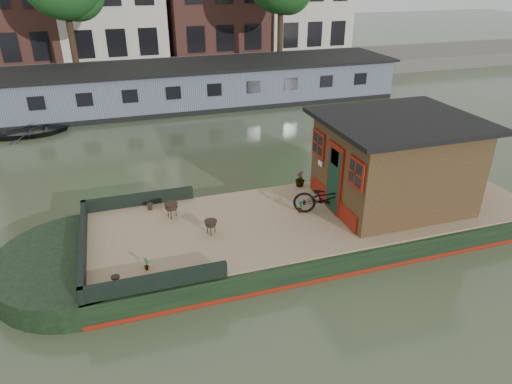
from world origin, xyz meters
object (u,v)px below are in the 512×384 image
object	(u,v)px
cabin	(394,161)
brazier_rear	(172,210)
brazier_front	(211,227)
potted_plant_a	(300,206)
dinghy	(34,128)
bicycle	(327,198)

from	to	relation	value
cabin	brazier_rear	world-z (taller)	cabin
cabin	brazier_front	distance (m)	5.24
potted_plant_a	dinghy	bearing A→B (deg)	124.99
bicycle	potted_plant_a	distance (m)	0.75
cabin	potted_plant_a	xyz separation A→B (m)	(-2.62, 0.19, -1.05)
brazier_front	brazier_rear	xyz separation A→B (m)	(-0.80, 1.13, 0.02)
cabin	potted_plant_a	distance (m)	2.83
cabin	brazier_rear	xyz separation A→B (m)	(-5.92, 0.98, -1.02)
cabin	bicycle	size ratio (longest dim) A/B	2.28
bicycle	brazier_rear	size ratio (longest dim) A/B	4.32
potted_plant_a	dinghy	xyz separation A→B (m)	(-7.77, 11.10, -0.53)
dinghy	potted_plant_a	bearing A→B (deg)	-152.24
cabin	brazier_front	world-z (taller)	cabin
cabin	potted_plant_a	world-z (taller)	cabin
bicycle	potted_plant_a	world-z (taller)	bicycle
cabin	brazier_front	bearing A→B (deg)	-178.24
bicycle	brazier_front	bearing A→B (deg)	115.54
cabin	dinghy	size ratio (longest dim) A/B	1.38
cabin	dinghy	world-z (taller)	cabin
cabin	bicycle	bearing A→B (deg)	-177.42
brazier_front	potted_plant_a	bearing A→B (deg)	7.91
bicycle	dinghy	bearing A→B (deg)	60.77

